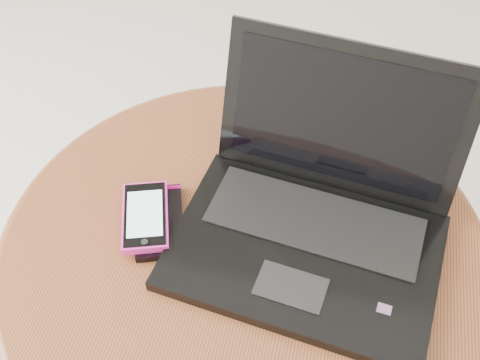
# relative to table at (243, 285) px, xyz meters

# --- Properties ---
(table) EXTENTS (0.65, 0.65, 0.52)m
(table) POSITION_rel_table_xyz_m (0.00, 0.00, 0.00)
(table) COLOR brown
(table) RESTS_ON ground
(laptop) EXTENTS (0.36, 0.34, 0.21)m
(laptop) POSITION_rel_table_xyz_m (0.09, 0.04, 0.15)
(laptop) COLOR black
(laptop) RESTS_ON table
(phone_black) EXTENTS (0.10, 0.13, 0.01)m
(phone_black) POSITION_rel_table_xyz_m (-0.12, 0.00, 0.12)
(phone_black) COLOR black
(phone_black) RESTS_ON table
(phone_pink) EXTENTS (0.09, 0.12, 0.01)m
(phone_pink) POSITION_rel_table_xyz_m (-0.13, -0.00, 0.13)
(phone_pink) COLOR #F22EAB
(phone_pink) RESTS_ON phone_black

